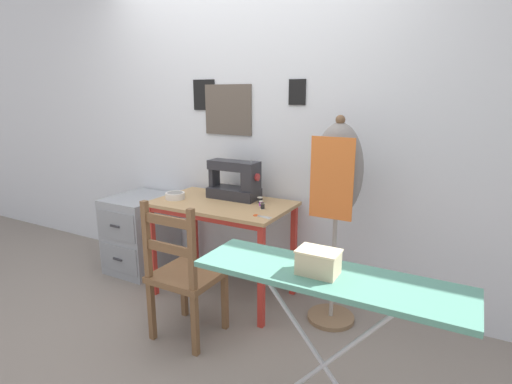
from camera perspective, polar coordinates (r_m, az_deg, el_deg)
name	(u,v)px	position (r m, az deg, el deg)	size (l,w,h in m)	color
ground_plane	(201,311)	(3.02, -7.84, -16.52)	(14.00, 14.00, 0.00)	gray
wall_back	(247,126)	(3.17, -1.35, 9.42)	(10.00, 0.07, 2.55)	silver
sewing_table	(221,215)	(2.97, -4.96, -3.30)	(1.02, 0.60, 0.74)	tan
sewing_machine	(236,181)	(3.02, -2.83, 1.55)	(0.41, 0.19, 0.31)	#28282D
fabric_bowl	(175,196)	(3.10, -11.47, -0.50)	(0.15, 0.15, 0.05)	silver
scissors	(259,216)	(2.61, 0.50, -3.46)	(0.14, 0.05, 0.01)	silver
thread_spool_near_machine	(260,200)	(2.91, 0.59, -1.18)	(0.04, 0.04, 0.04)	black
thread_spool_mid_table	(261,204)	(2.83, 0.71, -1.68)	(0.03, 0.03, 0.04)	purple
thread_spool_far_edge	(263,206)	(2.77, 0.94, -2.02)	(0.04, 0.04, 0.04)	black
wooden_chair	(184,275)	(2.57, -10.20, -11.61)	(0.40, 0.38, 0.91)	brown
filing_cabinet	(141,233)	(3.67, -16.09, -5.64)	(0.45, 0.56, 0.66)	#93999E
dress_form	(337,182)	(2.58, 11.52, 1.46)	(0.32, 0.32, 1.40)	#846647
ironing_board	(327,285)	(1.67, 10.14, -12.97)	(1.09, 0.32, 0.82)	#518E7A
storage_box	(318,262)	(1.63, 8.89, -9.83)	(0.17, 0.12, 0.10)	beige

